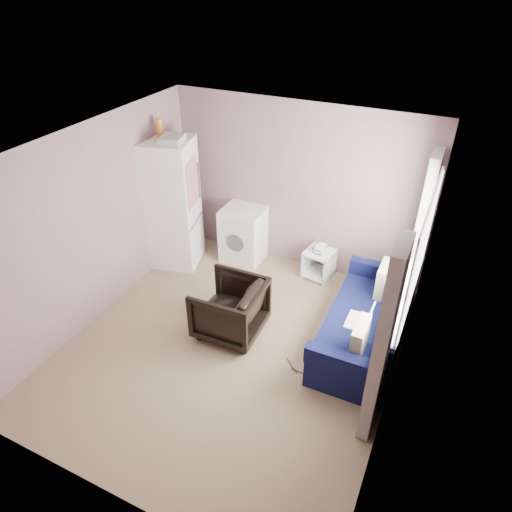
{
  "coord_description": "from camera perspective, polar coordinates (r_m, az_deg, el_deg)",
  "views": [
    {
      "loc": [
        2.02,
        -3.58,
        4.05
      ],
      "look_at": [
        0.05,
        0.6,
        1.0
      ],
      "focal_mm": 32.0,
      "sensor_mm": 36.0,
      "label": 1
    }
  ],
  "objects": [
    {
      "name": "side_table",
      "position": [
        6.82,
        7.88,
        -0.73
      ],
      "size": [
        0.45,
        0.45,
        0.54
      ],
      "rotation": [
        0.0,
        0.0,
        -0.14
      ],
      "color": "white",
      "rests_on": "ground"
    },
    {
      "name": "window_dressing",
      "position": [
        5.2,
        18.09,
        -2.97
      ],
      "size": [
        0.17,
        2.62,
        2.18
      ],
      "color": "white",
      "rests_on": "ground"
    },
    {
      "name": "fridge",
      "position": [
        6.87,
        -10.36,
        6.46
      ],
      "size": [
        0.82,
        0.82,
        2.23
      ],
      "rotation": [
        0.0,
        0.0,
        0.25
      ],
      "color": "white",
      "rests_on": "ground"
    },
    {
      "name": "washing_machine",
      "position": [
        7.09,
        -1.49,
        2.94
      ],
      "size": [
        0.62,
        0.64,
        0.87
      ],
      "rotation": [
        0.0,
        0.0,
        0.01
      ],
      "color": "white",
      "rests_on": "ground"
    },
    {
      "name": "sofa",
      "position": [
        5.72,
        14.01,
        -8.49
      ],
      "size": [
        0.89,
        1.96,
        0.87
      ],
      "rotation": [
        0.0,
        0.0,
        0.01
      ],
      "color": "#0D123E",
      "rests_on": "ground"
    },
    {
      "name": "armchair",
      "position": [
        5.71,
        -3.3,
        -6.29
      ],
      "size": [
        0.76,
        0.81,
        0.81
      ],
      "primitive_type": "imported",
      "rotation": [
        0.0,
        0.0,
        -1.54
      ],
      "color": "black",
      "rests_on": "ground"
    },
    {
      "name": "floor_cables",
      "position": [
        5.51,
        5.11,
        -13.92
      ],
      "size": [
        0.39,
        0.18,
        0.01
      ],
      "rotation": [
        0.0,
        0.0,
        -0.36
      ],
      "color": "black",
      "rests_on": "ground"
    },
    {
      "name": "room",
      "position": [
        4.97,
        -3.23,
        -0.89
      ],
      "size": [
        3.84,
        4.24,
        2.54
      ],
      "color": "#917E5F",
      "rests_on": "ground"
    }
  ]
}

